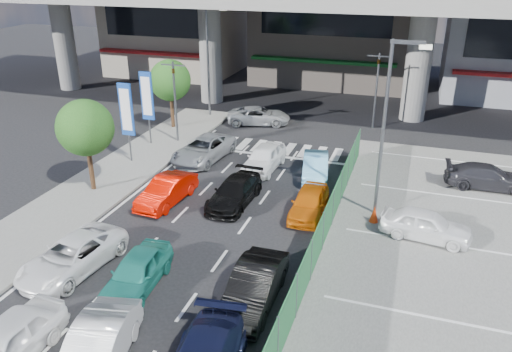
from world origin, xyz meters
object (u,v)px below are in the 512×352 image
(street_lamp_left, at_px, (210,52))
(wagon_silver_front_left, at_px, (204,149))
(traffic_light_left, at_px, (174,82))
(taxi_orange_right, at_px, (309,202))
(tree_far, at_px, (170,80))
(taxi_teal_mid, at_px, (137,272))
(traffic_light_right, at_px, (378,72))
(kei_truck_front_right, at_px, (315,166))
(sedan_white_mid_left, at_px, (72,256))
(hatch_black_mid_right, at_px, (254,287))
(street_lamp_right, at_px, (389,116))
(parked_sedan_white, at_px, (426,225))
(sedan_white_front_mid, at_px, (264,158))
(taxi_orange_left, at_px, (167,191))
(parked_sedan_dgrey, at_px, (488,177))
(van_white_back_left, at_px, (4,344))
(sedan_black_mid, at_px, (235,192))
(traffic_cone, at_px, (374,214))
(hatch_white_back_mid, at_px, (96,350))
(signboard_near, at_px, (126,112))
(tree_near, at_px, (85,128))
(crossing_wagon_silver, at_px, (259,116))
(signboard_far, at_px, (147,98))

(street_lamp_left, distance_m, wagon_silver_front_left, 9.72)
(traffic_light_left, relative_size, taxi_orange_right, 1.40)
(tree_far, relative_size, taxi_teal_mid, 1.26)
(traffic_light_right, bearing_deg, kei_truck_front_right, -102.02)
(sedan_white_mid_left, distance_m, hatch_black_mid_right, 7.21)
(traffic_light_right, xyz_separation_m, street_lamp_right, (1.67, -13.00, 0.83))
(taxi_teal_mid, distance_m, parked_sedan_white, 11.96)
(sedan_white_front_mid, bearing_deg, taxi_teal_mid, -92.21)
(taxi_orange_left, xyz_separation_m, parked_sedan_dgrey, (14.95, 6.66, 0.03))
(tree_far, relative_size, taxi_orange_right, 1.29)
(street_lamp_right, xyz_separation_m, van_white_back_left, (-9.49, -12.97, -4.08))
(sedan_black_mid, bearing_deg, traffic_cone, 3.58)
(hatch_white_back_mid, xyz_separation_m, wagon_silver_front_left, (-3.71, 16.03, -0.02))
(kei_truck_front_right, bearing_deg, signboard_near, 176.25)
(signboard_near, distance_m, hatch_black_mid_right, 15.05)
(tree_near, height_order, parked_sedan_white, tree_near)
(traffic_light_left, bearing_deg, hatch_black_mid_right, -54.74)
(van_white_back_left, distance_m, sedan_white_mid_left, 4.78)
(taxi_orange_right, distance_m, sedan_white_front_mid, 5.80)
(taxi_orange_left, bearing_deg, hatch_black_mid_right, -38.03)
(traffic_light_right, relative_size, tree_near, 1.08)
(taxi_orange_right, distance_m, traffic_cone, 2.97)
(crossing_wagon_silver, bearing_deg, traffic_light_left, 128.42)
(van_white_back_left, bearing_deg, signboard_near, 110.99)
(hatch_white_back_mid, bearing_deg, street_lamp_left, 93.10)
(signboard_near, xyz_separation_m, hatch_white_back_mid, (7.56, -14.32, -2.38))
(sedan_black_mid, height_order, sedan_white_front_mid, sedan_white_front_mid)
(tree_near, distance_m, hatch_black_mid_right, 12.62)
(taxi_teal_mid, relative_size, taxi_orange_right, 1.02)
(traffic_light_right, distance_m, sedan_black_mid, 15.35)
(street_lamp_right, xyz_separation_m, tree_near, (-14.17, -2.00, -1.38))
(taxi_teal_mid, bearing_deg, taxi_orange_right, 53.45)
(taxi_teal_mid, distance_m, crossing_wagon_silver, 19.88)
(sedan_black_mid, bearing_deg, wagon_silver_front_left, 130.15)
(signboard_near, xyz_separation_m, traffic_cone, (14.26, -2.91, -2.61))
(traffic_light_left, xyz_separation_m, taxi_orange_left, (3.45, -8.04, -3.29))
(taxi_orange_left, distance_m, taxi_orange_right, 6.91)
(traffic_light_left, height_order, van_white_back_left, traffic_light_left)
(street_lamp_right, bearing_deg, hatch_white_back_mid, -118.93)
(traffic_light_right, bearing_deg, crossing_wagon_silver, -167.87)
(signboard_far, relative_size, taxi_teal_mid, 1.24)
(parked_sedan_dgrey, bearing_deg, tree_far, 76.23)
(street_lamp_right, distance_m, crossing_wagon_silver, 15.38)
(traffic_light_left, distance_m, traffic_cone, 15.35)
(kei_truck_front_right, xyz_separation_m, crossing_wagon_silver, (-5.84, 7.96, -0.01))
(sedan_white_front_mid, relative_size, parked_sedan_dgrey, 0.96)
(sedan_white_mid_left, distance_m, sedan_white_front_mid, 12.42)
(kei_truck_front_right, distance_m, crossing_wagon_silver, 9.87)
(sedan_black_mid, distance_m, crossing_wagon_silver, 12.71)
(traffic_light_right, distance_m, tree_far, 14.05)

